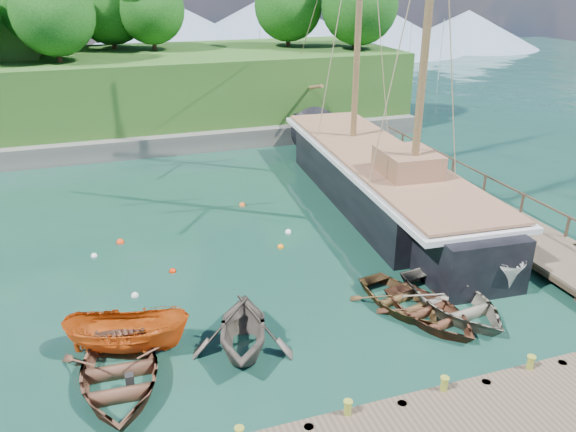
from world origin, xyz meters
The scene contains 23 objects.
ground centered at (0.00, 0.00, 0.00)m, with size 160.00×160.00×0.00m, color #103826.
dock_near centered at (2.00, -6.50, 0.43)m, with size 20.00×3.20×1.10m.
dock_east centered at (11.50, 7.00, 0.43)m, with size 3.20×24.00×1.10m.
bollard_1 centered at (-1.00, -5.10, 0.00)m, with size 0.26×0.26×0.45m, color olive.
bollard_2 centered at (2.00, -5.10, 0.00)m, with size 0.26×0.26×0.45m, color olive.
bollard_3 centered at (5.00, -5.10, 0.00)m, with size 0.26×0.26×0.45m, color olive.
rowboat_0 centered at (-6.80, -1.12, 0.00)m, with size 3.59×5.03×1.04m, color brown.
rowboat_1 centered at (-2.78, -0.67, 0.00)m, with size 3.38×3.92×2.06m, color #574E47.
rowboat_2 centered at (4.11, -1.12, 0.00)m, with size 2.89×4.05×0.84m, color #4E2A1B.
rowboat_3 centered at (5.27, -0.76, 0.00)m, with size 3.47×4.86×1.01m, color #6D685B.
rowboat_4 centered at (3.48, 0.00, 0.00)m, with size 2.80×3.93×0.81m, color #4F381C.
motorboat_orange centered at (-6.39, 0.46, 0.00)m, with size 1.57×4.16×1.61m, color #CC5212.
cabin_boat_white centered at (8.06, 1.08, 0.00)m, with size 1.72×4.58×1.77m, color white.
schooner centered at (7.60, 10.04, 1.13)m, with size 6.38×27.78×20.39m.
mooring_buoy_0 centered at (-5.95, 3.98, 0.00)m, with size 0.30×0.30×0.30m, color silver.
mooring_buoy_1 centered at (-4.28, 5.48, 0.00)m, with size 0.29×0.29×0.29m, color #ED2802.
mooring_buoy_2 centered at (0.75, 6.21, 0.00)m, with size 0.30×0.30×0.30m, color orange.
mooring_buoy_3 centered at (1.59, 7.61, 0.00)m, with size 0.33×0.33×0.33m, color white.
mooring_buoy_4 centered at (-6.21, 9.06, 0.00)m, with size 0.37×0.37×0.37m, color #F23C13.
mooring_buoy_5 centered at (0.35, 11.71, 0.00)m, with size 0.35×0.35×0.35m, color orange.
mooring_buoy_6 centered at (-7.39, 8.01, 0.00)m, with size 0.29×0.29×0.29m, color white.
headland centered at (-12.88, 31.36, 5.54)m, with size 51.00×19.31×12.90m.
distant_ridge centered at (4.30, 70.00, 4.35)m, with size 117.00×40.00×10.00m.
Camera 1 is at (-6.30, -15.78, 11.54)m, focal length 35.00 mm.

